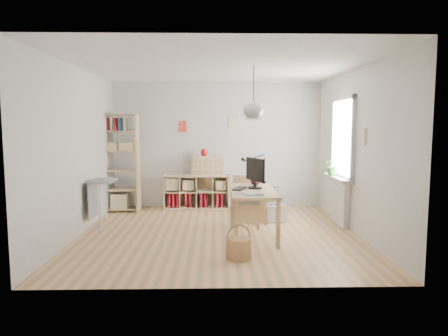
{
  "coord_description": "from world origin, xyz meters",
  "views": [
    {
      "loc": [
        -0.05,
        -6.43,
        1.76
      ],
      "look_at": [
        0.1,
        0.3,
        1.05
      ],
      "focal_mm": 32.0,
      "sensor_mm": 36.0,
      "label": 1
    }
  ],
  "objects_px": {
    "desk": "(253,195)",
    "cube_shelf": "(196,194)",
    "storage_chest": "(268,209)",
    "drawer_chest": "(208,166)",
    "tall_bookshelf": "(119,159)",
    "chair": "(246,198)",
    "monitor": "(255,171)"
  },
  "relations": [
    {
      "from": "storage_chest",
      "to": "monitor",
      "type": "bearing_deg",
      "value": -118.14
    },
    {
      "from": "tall_bookshelf",
      "to": "drawer_chest",
      "type": "height_order",
      "value": "tall_bookshelf"
    },
    {
      "from": "tall_bookshelf",
      "to": "storage_chest",
      "type": "xyz_separation_m",
      "value": [
        2.98,
        -0.89,
        -0.88
      ]
    },
    {
      "from": "cube_shelf",
      "to": "tall_bookshelf",
      "type": "xyz_separation_m",
      "value": [
        -1.56,
        -0.28,
        0.79
      ]
    },
    {
      "from": "desk",
      "to": "tall_bookshelf",
      "type": "bearing_deg",
      "value": 142.99
    },
    {
      "from": "cube_shelf",
      "to": "storage_chest",
      "type": "height_order",
      "value": "cube_shelf"
    },
    {
      "from": "cube_shelf",
      "to": "chair",
      "type": "xyz_separation_m",
      "value": [
        0.96,
        -1.61,
        0.21
      ]
    },
    {
      "from": "monitor",
      "to": "drawer_chest",
      "type": "height_order",
      "value": "monitor"
    },
    {
      "from": "cube_shelf",
      "to": "chair",
      "type": "distance_m",
      "value": 1.89
    },
    {
      "from": "cube_shelf",
      "to": "storage_chest",
      "type": "bearing_deg",
      "value": -39.52
    },
    {
      "from": "cube_shelf",
      "to": "tall_bookshelf",
      "type": "height_order",
      "value": "tall_bookshelf"
    },
    {
      "from": "tall_bookshelf",
      "to": "storage_chest",
      "type": "height_order",
      "value": "tall_bookshelf"
    },
    {
      "from": "desk",
      "to": "drawer_chest",
      "type": "height_order",
      "value": "drawer_chest"
    },
    {
      "from": "desk",
      "to": "cube_shelf",
      "type": "height_order",
      "value": "desk"
    },
    {
      "from": "drawer_chest",
      "to": "storage_chest",
      "type": "bearing_deg",
      "value": -42.53
    },
    {
      "from": "tall_bookshelf",
      "to": "storage_chest",
      "type": "bearing_deg",
      "value": -16.55
    },
    {
      "from": "tall_bookshelf",
      "to": "monitor",
      "type": "distance_m",
      "value": 3.21
    },
    {
      "from": "desk",
      "to": "cube_shelf",
      "type": "relative_size",
      "value": 1.07
    },
    {
      "from": "drawer_chest",
      "to": "cube_shelf",
      "type": "bearing_deg",
      "value": 173.15
    },
    {
      "from": "storage_chest",
      "to": "tall_bookshelf",
      "type": "bearing_deg",
      "value": 155.34
    },
    {
      "from": "cube_shelf",
      "to": "tall_bookshelf",
      "type": "bearing_deg",
      "value": -169.81
    },
    {
      "from": "drawer_chest",
      "to": "tall_bookshelf",
      "type": "bearing_deg",
      "value": -170.62
    },
    {
      "from": "storage_chest",
      "to": "cube_shelf",
      "type": "bearing_deg",
      "value": 132.37
    },
    {
      "from": "desk",
      "to": "monitor",
      "type": "xyz_separation_m",
      "value": [
        0.05,
        0.12,
        0.37
      ]
    },
    {
      "from": "chair",
      "to": "drawer_chest",
      "type": "bearing_deg",
      "value": 113.23
    },
    {
      "from": "storage_chest",
      "to": "drawer_chest",
      "type": "height_order",
      "value": "drawer_chest"
    },
    {
      "from": "desk",
      "to": "monitor",
      "type": "distance_m",
      "value": 0.39
    },
    {
      "from": "storage_chest",
      "to": "chair",
      "type": "bearing_deg",
      "value": -143.9
    },
    {
      "from": "chair",
      "to": "desk",
      "type": "bearing_deg",
      "value": -84.5
    },
    {
      "from": "desk",
      "to": "cube_shelf",
      "type": "xyz_separation_m",
      "value": [
        -1.02,
        2.23,
        -0.36
      ]
    },
    {
      "from": "desk",
      "to": "drawer_chest",
      "type": "xyz_separation_m",
      "value": [
        -0.76,
        2.19,
        0.26
      ]
    },
    {
      "from": "tall_bookshelf",
      "to": "monitor",
      "type": "xyz_separation_m",
      "value": [
        2.63,
        -1.83,
        -0.06
      ]
    }
  ]
}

